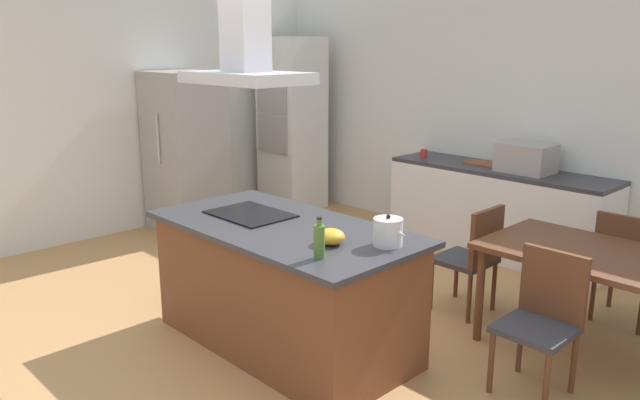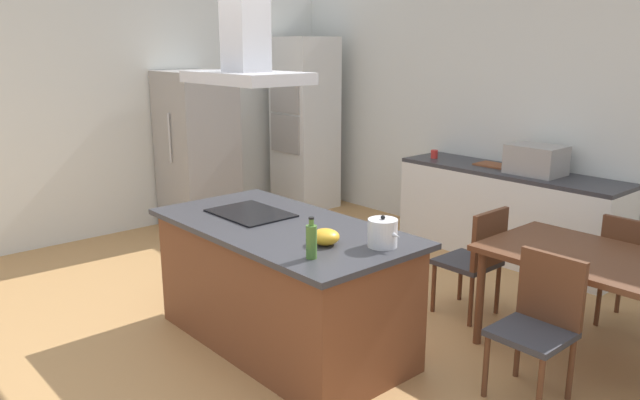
% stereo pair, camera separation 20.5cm
% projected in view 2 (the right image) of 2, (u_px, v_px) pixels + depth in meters
% --- Properties ---
extents(ground, '(16.00, 16.00, 0.00)m').
position_uv_depth(ground, '(417.00, 290.00, 5.47)').
color(ground, tan).
extents(wall_back, '(7.20, 0.10, 2.70)m').
position_uv_depth(wall_back, '(534.00, 122.00, 6.25)').
color(wall_back, silver).
rests_on(wall_back, ground).
extents(wall_left, '(0.10, 8.80, 2.70)m').
position_uv_depth(wall_left, '(169.00, 110.00, 7.32)').
color(wall_left, silver).
rests_on(wall_left, ground).
extents(kitchen_island, '(1.99, 1.01, 0.90)m').
position_uv_depth(kitchen_island, '(282.00, 285.00, 4.39)').
color(kitchen_island, brown).
rests_on(kitchen_island, ground).
extents(cooktop, '(0.60, 0.44, 0.01)m').
position_uv_depth(cooktop, '(250.00, 213.00, 4.55)').
color(cooktop, black).
rests_on(cooktop, kitchen_island).
extents(tea_kettle, '(0.24, 0.19, 0.20)m').
position_uv_depth(tea_kettle, '(383.00, 233.00, 3.80)').
color(tea_kettle, silver).
rests_on(tea_kettle, kitchen_island).
extents(olive_oil_bottle, '(0.07, 0.07, 0.25)m').
position_uv_depth(olive_oil_bottle, '(311.00, 241.00, 3.59)').
color(olive_oil_bottle, '#47722D').
rests_on(olive_oil_bottle, kitchen_island).
extents(mixing_bowl, '(0.18, 0.18, 0.10)m').
position_uv_depth(mixing_bowl, '(325.00, 237.00, 3.85)').
color(mixing_bowl, gold).
rests_on(mixing_bowl, kitchen_island).
extents(back_counter, '(2.30, 0.62, 0.90)m').
position_uv_depth(back_counter, '(507.00, 213.00, 6.24)').
color(back_counter, silver).
rests_on(back_counter, ground).
extents(countertop_microwave, '(0.50, 0.38, 0.28)m').
position_uv_depth(countertop_microwave, '(536.00, 160.00, 5.90)').
color(countertop_microwave, '#9E9993').
rests_on(countertop_microwave, back_counter).
extents(coffee_mug_red, '(0.08, 0.08, 0.09)m').
position_uv_depth(coffee_mug_red, '(434.00, 154.00, 6.74)').
color(coffee_mug_red, red).
rests_on(coffee_mug_red, back_counter).
extents(cutting_board, '(0.34, 0.24, 0.02)m').
position_uv_depth(cutting_board, '(493.00, 165.00, 6.33)').
color(cutting_board, brown).
rests_on(cutting_board, back_counter).
extents(wall_oven_stack, '(0.70, 0.66, 2.20)m').
position_uv_depth(wall_oven_stack, '(305.00, 124.00, 8.04)').
color(wall_oven_stack, silver).
rests_on(wall_oven_stack, ground).
extents(refrigerator, '(0.80, 0.73, 1.82)m').
position_uv_depth(refrigerator, '(197.00, 151.00, 7.14)').
color(refrigerator, '#9E9993').
rests_on(refrigerator, ground).
extents(dining_table, '(1.40, 0.90, 0.75)m').
position_uv_depth(dining_table, '(594.00, 268.00, 4.13)').
color(dining_table, '#59331E').
rests_on(dining_table, ground).
extents(chair_facing_back_wall, '(0.42, 0.42, 0.89)m').
position_uv_depth(chair_facing_back_wall, '(633.00, 267.00, 4.59)').
color(chair_facing_back_wall, '#333338').
rests_on(chair_facing_back_wall, ground).
extents(chair_facing_island, '(0.42, 0.42, 0.89)m').
position_uv_depth(chair_facing_island, '(540.00, 318.00, 3.74)').
color(chair_facing_island, '#333338').
rests_on(chair_facing_island, ground).
extents(chair_at_left_end, '(0.42, 0.42, 0.89)m').
position_uv_depth(chair_at_left_end, '(477.00, 256.00, 4.83)').
color(chair_at_left_end, '#333338').
rests_on(chair_at_left_end, ground).
extents(range_hood, '(0.90, 0.55, 0.78)m').
position_uv_depth(range_hood, '(246.00, 46.00, 4.26)').
color(range_hood, '#ADADB2').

